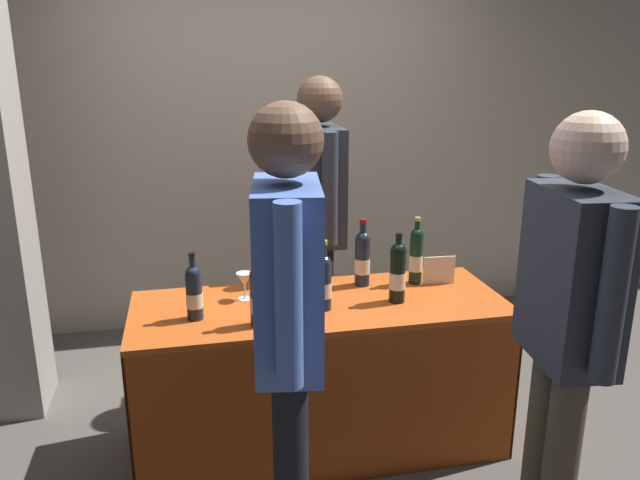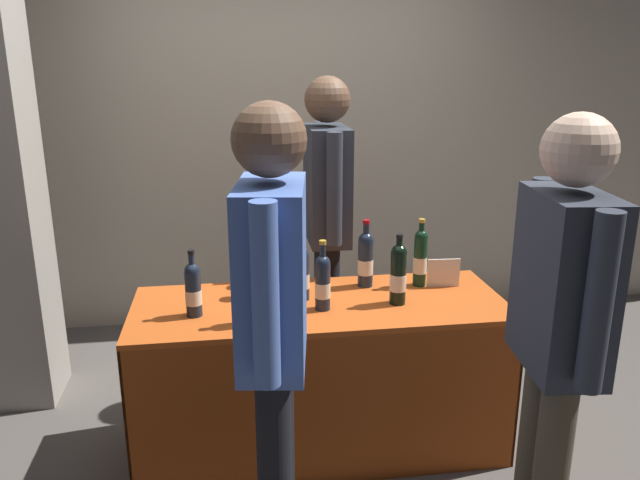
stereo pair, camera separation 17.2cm
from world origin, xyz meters
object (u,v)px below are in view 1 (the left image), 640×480
at_px(tasting_table, 320,348).
at_px(vendor_presenter, 320,207).
at_px(featured_wine_bottle, 416,255).
at_px(wine_glass_near_vendor, 244,280).
at_px(display_bottle_0, 258,295).
at_px(taster_foreground_right, 288,312).

relative_size(tasting_table, vendor_presenter, 0.99).
xyz_separation_m(tasting_table, featured_wine_bottle, (0.52, 0.15, 0.38)).
height_order(wine_glass_near_vendor, vendor_presenter, vendor_presenter).
distance_m(featured_wine_bottle, display_bottle_0, 0.89).
xyz_separation_m(featured_wine_bottle, taster_foreground_right, (-0.79, -0.90, 0.14)).
relative_size(featured_wine_bottle, wine_glass_near_vendor, 2.61).
distance_m(featured_wine_bottle, taster_foreground_right, 1.20).
xyz_separation_m(wine_glass_near_vendor, taster_foreground_right, (0.07, -0.86, 0.19)).
xyz_separation_m(tasting_table, vendor_presenter, (0.12, 0.58, 0.54)).
bearing_deg(featured_wine_bottle, taster_foreground_right, -131.28).
xyz_separation_m(display_bottle_0, wine_glass_near_vendor, (-0.03, 0.30, -0.04)).
bearing_deg(wine_glass_near_vendor, taster_foreground_right, -85.52).
relative_size(featured_wine_bottle, display_bottle_0, 1.04).
bearing_deg(taster_foreground_right, vendor_presenter, -7.85).
height_order(display_bottle_0, vendor_presenter, vendor_presenter).
distance_m(display_bottle_0, wine_glass_near_vendor, 0.31).
distance_m(featured_wine_bottle, vendor_presenter, 0.61).
distance_m(tasting_table, featured_wine_bottle, 0.66).
bearing_deg(vendor_presenter, display_bottle_0, -28.21).
xyz_separation_m(wine_glass_near_vendor, vendor_presenter, (0.46, 0.47, 0.22)).
distance_m(display_bottle_0, taster_foreground_right, 0.58).
distance_m(tasting_table, vendor_presenter, 0.80).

